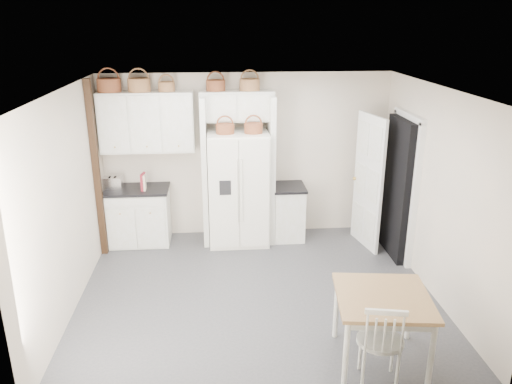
{
  "coord_description": "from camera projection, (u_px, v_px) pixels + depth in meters",
  "views": [
    {
      "loc": [
        -0.46,
        -5.66,
        3.37
      ],
      "look_at": [
        0.02,
        0.4,
        1.24
      ],
      "focal_mm": 35.0,
      "sensor_mm": 36.0,
      "label": 1
    }
  ],
  "objects": [
    {
      "name": "fridge_panel_left",
      "position": [
        205.0,
        171.0,
        7.64
      ],
      "size": [
        0.08,
        0.6,
        2.3
      ],
      "primitive_type": "cube",
      "color": "white",
      "rests_on": "floor"
    },
    {
      "name": "basket_bridge_b",
      "position": [
        250.0,
        85.0,
        7.4
      ],
      "size": [
        0.3,
        0.3,
        0.17
      ],
      "primitive_type": "cylinder",
      "color": "brown",
      "rests_on": "bridge_cabinet"
    },
    {
      "name": "base_cab_right",
      "position": [
        288.0,
        213.0,
        7.98
      ],
      "size": [
        0.48,
        0.57,
        0.84
      ],
      "primitive_type": "cube",
      "color": "white",
      "rests_on": "floor"
    },
    {
      "name": "trim_post",
      "position": [
        96.0,
        171.0,
        7.15
      ],
      "size": [
        0.09,
        0.09,
        2.6
      ],
      "primitive_type": "cube",
      "color": "black",
      "rests_on": "floor"
    },
    {
      "name": "basket_bridge_a",
      "position": [
        216.0,
        85.0,
        7.36
      ],
      "size": [
        0.28,
        0.28,
        0.16
      ],
      "primitive_type": "cylinder",
      "color": "brown",
      "rests_on": "bridge_cabinet"
    },
    {
      "name": "toaster",
      "position": [
        113.0,
        183.0,
        7.56
      ],
      "size": [
        0.29,
        0.18,
        0.19
      ],
      "primitive_type": "cube",
      "rotation": [
        0.0,
        0.0,
        -0.05
      ],
      "color": "silver",
      "rests_on": "counter_left"
    },
    {
      "name": "cookbook_red",
      "position": [
        143.0,
        182.0,
        7.54
      ],
      "size": [
        0.06,
        0.18,
        0.26
      ],
      "primitive_type": "cube",
      "rotation": [
        0.0,
        0.0,
        -0.15
      ],
      "color": "maroon",
      "rests_on": "counter_left"
    },
    {
      "name": "floor",
      "position": [
        257.0,
        292.0,
        6.47
      ],
      "size": [
        4.5,
        4.5,
        0.0
      ],
      "primitive_type": "plane",
      "color": "#38393F",
      "rests_on": "ground"
    },
    {
      "name": "basket_upper_a",
      "position": [
        109.0,
        85.0,
        7.24
      ],
      "size": [
        0.34,
        0.34,
        0.19
      ],
      "primitive_type": "cylinder",
      "color": "brown",
      "rests_on": "upper_cabinet"
    },
    {
      "name": "doorway_void",
      "position": [
        399.0,
        189.0,
        7.24
      ],
      "size": [
        0.18,
        0.85,
        2.05
      ],
      "primitive_type": "cube",
      "color": "black",
      "rests_on": "floor"
    },
    {
      "name": "wall_right",
      "position": [
        436.0,
        194.0,
        6.21
      ],
      "size": [
        0.0,
        4.0,
        4.0
      ],
      "primitive_type": "plane",
      "rotation": [
        1.57,
        0.0,
        -1.57
      ],
      "color": "beige",
      "rests_on": "floor"
    },
    {
      "name": "basket_fridge_a",
      "position": [
        225.0,
        129.0,
        7.29
      ],
      "size": [
        0.27,
        0.27,
        0.14
      ],
      "primitive_type": "cylinder",
      "color": "brown",
      "rests_on": "refrigerator"
    },
    {
      "name": "refrigerator",
      "position": [
        238.0,
        188.0,
        7.72
      ],
      "size": [
        0.91,
        0.73,
        1.77
      ],
      "primitive_type": "cube",
      "color": "white",
      "rests_on": "floor"
    },
    {
      "name": "fridge_panel_right",
      "position": [
        271.0,
        170.0,
        7.72
      ],
      "size": [
        0.08,
        0.6,
        2.3
      ],
      "primitive_type": "cube",
      "color": "white",
      "rests_on": "floor"
    },
    {
      "name": "wall_back",
      "position": [
        246.0,
        156.0,
        7.93
      ],
      "size": [
        4.5,
        0.0,
        4.5
      ],
      "primitive_type": "plane",
      "rotation": [
        1.57,
        0.0,
        0.0
      ],
      "color": "beige",
      "rests_on": "floor"
    },
    {
      "name": "ceiling",
      "position": [
        257.0,
        90.0,
        5.62
      ],
      "size": [
        4.5,
        4.5,
        0.0
      ],
      "primitive_type": "plane",
      "color": "white",
      "rests_on": "wall_back"
    },
    {
      "name": "basket_upper_b",
      "position": [
        139.0,
        85.0,
        7.27
      ],
      "size": [
        0.33,
        0.33,
        0.19
      ],
      "primitive_type": "cylinder",
      "color": "brown",
      "rests_on": "upper_cabinet"
    },
    {
      "name": "upper_cabinet",
      "position": [
        147.0,
        122.0,
        7.46
      ],
      "size": [
        1.4,
        0.34,
        0.9
      ],
      "primitive_type": "cube",
      "color": "white",
      "rests_on": "wall_back"
    },
    {
      "name": "door_slab",
      "position": [
        368.0,
        182.0,
        7.53
      ],
      "size": [
        0.21,
        0.79,
        2.05
      ],
      "primitive_type": "cube",
      "rotation": [
        0.0,
        0.0,
        -1.36
      ],
      "color": "white",
      "rests_on": "floor"
    },
    {
      "name": "counter_left",
      "position": [
        137.0,
        189.0,
        7.65
      ],
      "size": [
        0.97,
        0.63,
        0.04
      ],
      "primitive_type": "cube",
      "color": "black",
      "rests_on": "base_cab_left"
    },
    {
      "name": "dining_table",
      "position": [
        380.0,
        329.0,
        5.07
      ],
      "size": [
        1.02,
        1.02,
        0.77
      ],
      "primitive_type": "cube",
      "rotation": [
        0.0,
        0.0,
        -0.12
      ],
      "color": "brown",
      "rests_on": "floor"
    },
    {
      "name": "wall_left",
      "position": [
        67.0,
        204.0,
        5.87
      ],
      "size": [
        0.0,
        4.0,
        4.0
      ],
      "primitive_type": "plane",
      "rotation": [
        1.57,
        0.0,
        1.57
      ],
      "color": "beige",
      "rests_on": "floor"
    },
    {
      "name": "counter_right",
      "position": [
        289.0,
        187.0,
        7.84
      ],
      "size": [
        0.51,
        0.61,
        0.04
      ],
      "primitive_type": "cube",
      "color": "black",
      "rests_on": "base_cab_right"
    },
    {
      "name": "cookbook_cream",
      "position": [
        145.0,
        182.0,
        7.54
      ],
      "size": [
        0.04,
        0.16,
        0.24
      ],
      "primitive_type": "cube",
      "rotation": [
        0.0,
        0.0,
        0.02
      ],
      "color": "beige",
      "rests_on": "counter_left"
    },
    {
      "name": "bridge_cabinet",
      "position": [
        237.0,
        106.0,
        7.48
      ],
      "size": [
        1.12,
        0.34,
        0.45
      ],
      "primitive_type": "cube",
      "color": "white",
      "rests_on": "wall_back"
    },
    {
      "name": "basket_fridge_b",
      "position": [
        253.0,
        128.0,
        7.32
      ],
      "size": [
        0.27,
        0.27,
        0.15
      ],
      "primitive_type": "cylinder",
      "color": "brown",
      "rests_on": "refrigerator"
    },
    {
      "name": "windsor_chair",
      "position": [
        380.0,
        341.0,
        4.75
      ],
      "size": [
        0.52,
        0.49,
        0.92
      ],
      "primitive_type": "cube",
      "rotation": [
        0.0,
        0.0,
        -0.19
      ],
      "color": "white",
      "rests_on": "floor"
    },
    {
      "name": "base_cab_left",
      "position": [
        139.0,
        217.0,
        7.8
      ],
      "size": [
        0.93,
        0.59,
        0.86
      ],
      "primitive_type": "cube",
      "color": "white",
      "rests_on": "floor"
    },
    {
      "name": "basket_upper_c",
      "position": [
        167.0,
        87.0,
        7.31
      ],
      "size": [
        0.24,
        0.24,
        0.14
      ],
      "primitive_type": "cylinder",
      "color": "brown",
      "rests_on": "upper_cabinet"
    }
  ]
}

